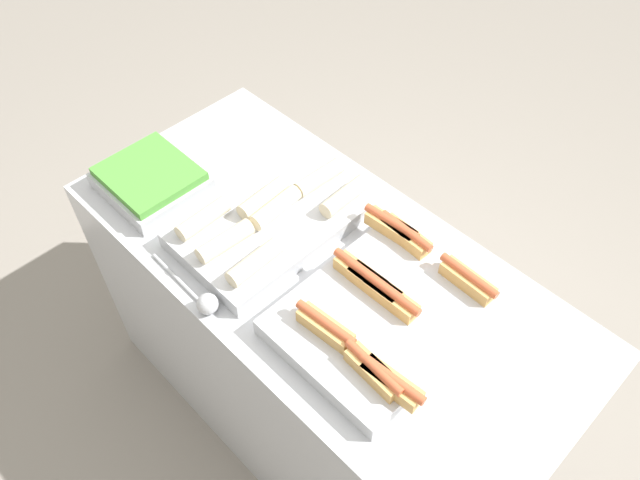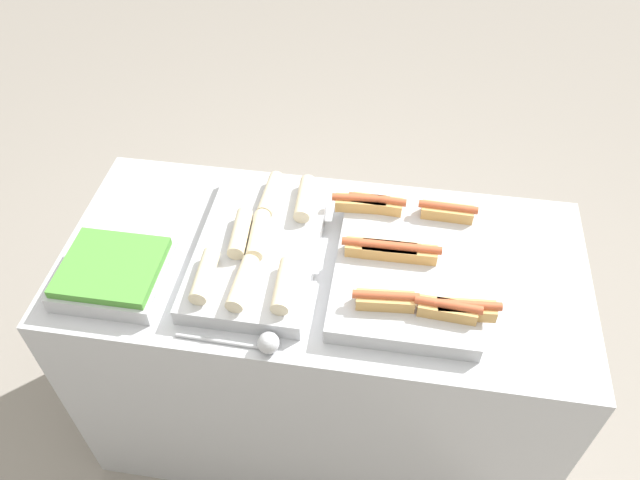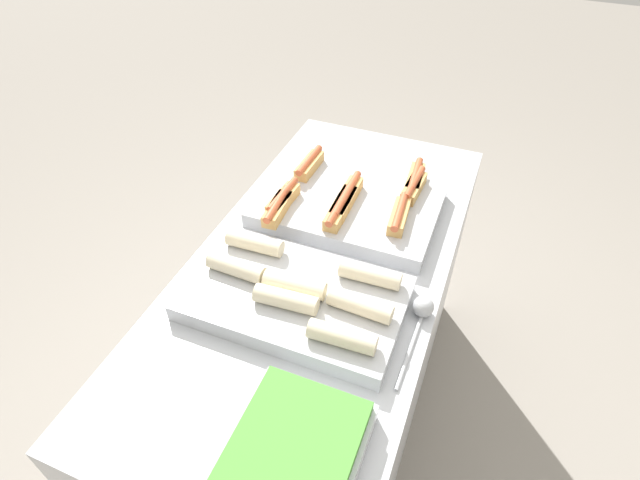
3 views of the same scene
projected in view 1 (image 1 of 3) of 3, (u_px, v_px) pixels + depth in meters
ground_plane at (321, 406)px, 2.29m from camera, size 12.00×12.00×0.00m
counter at (321, 346)px, 1.96m from camera, size 1.46×0.68×0.86m
tray_hotdogs at (389, 305)px, 1.50m from camera, size 0.46×0.54×0.10m
tray_wraps at (275, 218)px, 1.69m from camera, size 0.32×0.54×0.10m
tray_side_front at (151, 180)px, 1.78m from camera, size 0.28×0.25×0.07m
serving_spoon_near at (204, 301)px, 1.52m from camera, size 0.26×0.05×0.05m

